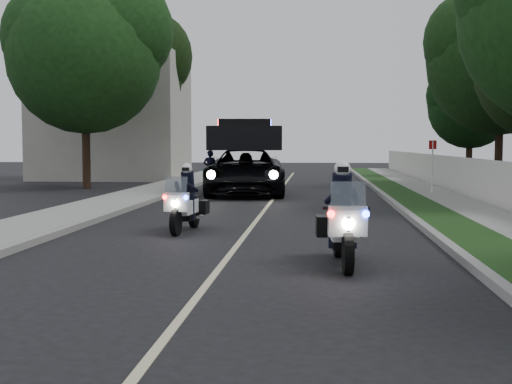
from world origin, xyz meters
TOP-DOWN VIEW (x-y plane):
  - ground at (0.00, 0.00)m, footprint 120.00×120.00m
  - curb_right at (4.10, 10.00)m, footprint 0.20×60.00m
  - grass_verge at (4.80, 10.00)m, footprint 1.20×60.00m
  - sidewalk_right at (6.10, 10.00)m, footprint 1.40×60.00m
  - property_wall at (7.10, 10.00)m, footprint 0.22×60.00m
  - curb_left at (-4.10, 10.00)m, footprint 0.20×60.00m
  - sidewalk_left at (-5.20, 10.00)m, footprint 2.00×60.00m
  - building_far at (-10.00, 26.00)m, footprint 8.00×6.00m
  - lane_marking at (0.00, 10.00)m, footprint 0.12×50.00m
  - police_moto_left at (-1.44, 3.34)m, footprint 0.81×1.91m
  - police_moto_right at (2.01, -0.74)m, footprint 0.84×2.11m
  - police_suv at (-1.23, 14.76)m, footprint 3.51×6.72m
  - bicycle at (-2.86, 16.12)m, footprint 0.64×1.79m
  - cyclist at (-2.86, 16.12)m, footprint 0.58×0.41m
  - sign_post at (6.00, 14.53)m, footprint 0.46×0.46m
  - tree_right_d at (9.87, 20.01)m, footprint 8.45×8.45m
  - tree_right_e at (10.28, 28.01)m, footprint 6.28×6.28m
  - tree_left_near at (-8.73, 17.79)m, footprint 8.87×8.87m
  - tree_left_far at (-9.24, 25.70)m, footprint 7.82×7.82m

SIDE VIEW (x-z plane):
  - ground at x=0.00m, z-range 0.00..0.00m
  - police_moto_left at x=-1.44m, z-range -0.79..0.79m
  - police_moto_right at x=2.01m, z-range -0.88..0.88m
  - police_suv at x=-1.23m, z-range -1.58..1.58m
  - bicycle at x=-2.86m, z-range -0.47..0.47m
  - cyclist at x=-2.86m, z-range -0.78..0.78m
  - sign_post at x=6.00m, z-range -1.11..1.11m
  - tree_right_d at x=9.87m, z-range -5.60..5.60m
  - tree_right_e at x=10.28m, z-range -4.02..4.02m
  - tree_left_near at x=-8.73m, z-range -5.70..5.70m
  - tree_left_far at x=-9.24m, z-range -5.59..5.59m
  - lane_marking at x=0.00m, z-range 0.00..0.01m
  - curb_right at x=4.10m, z-range 0.00..0.15m
  - curb_left at x=-4.10m, z-range 0.00..0.15m
  - grass_verge at x=4.80m, z-range 0.00..0.16m
  - sidewalk_right at x=6.10m, z-range 0.00..0.16m
  - sidewalk_left at x=-5.20m, z-range 0.00..0.16m
  - property_wall at x=7.10m, z-range 0.00..1.50m
  - building_far at x=-10.00m, z-range 0.00..7.00m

